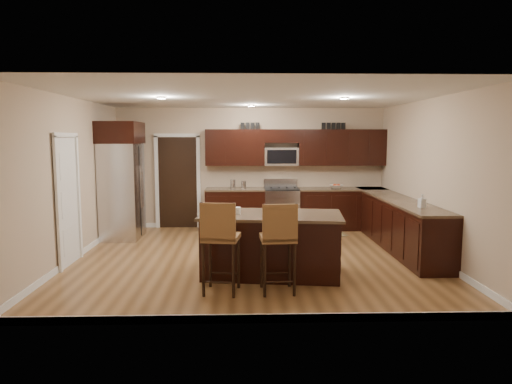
{
  "coord_description": "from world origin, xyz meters",
  "views": [
    {
      "loc": [
        -0.18,
        -7.58,
        2.04
      ],
      "look_at": [
        0.05,
        0.4,
        1.09
      ],
      "focal_mm": 32.0,
      "sensor_mm": 36.0,
      "label": 1
    }
  ],
  "objects_px": {
    "island": "(271,246)",
    "stool_left": "(220,237)",
    "range": "(281,208)",
    "refrigerator": "(122,179)",
    "stool_mid": "(279,237)"
  },
  "relations": [
    {
      "from": "island",
      "to": "refrigerator",
      "type": "xyz_separation_m",
      "value": [
        -2.86,
        2.59,
        0.77
      ]
    },
    {
      "from": "stool_left",
      "to": "range",
      "type": "bearing_deg",
      "value": 83.61
    },
    {
      "from": "range",
      "to": "stool_mid",
      "type": "bearing_deg",
      "value": -95.36
    },
    {
      "from": "stool_left",
      "to": "stool_mid",
      "type": "bearing_deg",
      "value": 8.89
    },
    {
      "from": "range",
      "to": "refrigerator",
      "type": "distance_m",
      "value": 3.47
    },
    {
      "from": "stool_left",
      "to": "refrigerator",
      "type": "height_order",
      "value": "refrigerator"
    },
    {
      "from": "range",
      "to": "stool_mid",
      "type": "height_order",
      "value": "stool_mid"
    },
    {
      "from": "island",
      "to": "stool_left",
      "type": "bearing_deg",
      "value": -122.98
    },
    {
      "from": "island",
      "to": "stool_mid",
      "type": "distance_m",
      "value": 0.91
    },
    {
      "from": "island",
      "to": "refrigerator",
      "type": "distance_m",
      "value": 3.93
    },
    {
      "from": "island",
      "to": "stool_mid",
      "type": "relative_size",
      "value": 1.81
    },
    {
      "from": "stool_left",
      "to": "refrigerator",
      "type": "distance_m",
      "value": 4.07
    },
    {
      "from": "island",
      "to": "stool_left",
      "type": "relative_size",
      "value": 1.78
    },
    {
      "from": "range",
      "to": "stool_left",
      "type": "relative_size",
      "value": 0.91
    },
    {
      "from": "stool_mid",
      "to": "stool_left",
      "type": "bearing_deg",
      "value": 176.34
    }
  ]
}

